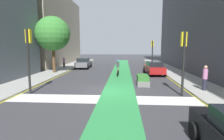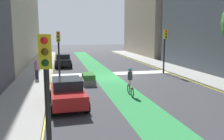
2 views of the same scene
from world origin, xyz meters
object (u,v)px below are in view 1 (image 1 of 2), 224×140
Objects in this scene: traffic_signal_near_right at (184,51)px; traffic_signal_near_left at (29,49)px; cyclist_in_lane at (118,68)px; street_tree_near at (53,34)px; car_grey_left_far at (84,63)px; traffic_signal_far_right at (152,49)px; car_red_right_far at (154,68)px; pedestrian_sidewalk_right_a at (205,78)px; pedestrian_sidewalk_left_a at (64,62)px; median_planter at (143,80)px.

traffic_signal_near_left is at bearing -179.15° from traffic_signal_near_right.
street_tree_near reaches higher than cyclist_in_lane.
traffic_signal_near_left is 9.61m from street_tree_near.
traffic_signal_far_right is at bearing 6.21° from car_grey_left_far.
traffic_signal_far_right reaches higher than car_red_right_far.
traffic_signal_near_left is 9.88m from cyclist_in_lane.
pedestrian_sidewalk_right_a is at bearing 5.28° from traffic_signal_near_left.
car_red_right_far is at bearing -23.23° from pedestrian_sidewalk_left_a.
pedestrian_sidewalk_right_a is (12.43, 1.15, -2.06)m from traffic_signal_near_left.
traffic_signal_near_left is 2.42× the size of cyclist_in_lane.
traffic_signal_near_right is 2.30× the size of cyclist_in_lane.
car_red_right_far is 6.02m from median_planter.
traffic_signal_near_right reaches higher than car_grey_left_far.
pedestrian_sidewalk_left_a reaches higher than median_planter.
median_planter is at bearing -55.52° from car_grey_left_far.
car_grey_left_far is 2.75× the size of pedestrian_sidewalk_left_a.
pedestrian_sidewalk_right_a is at bearing -73.67° from car_red_right_far.
pedestrian_sidewalk_right_a reaches higher than car_red_right_far.
cyclist_in_lane is at bearing 118.66° from median_planter.
pedestrian_sidewalk_left_a is at bearing 138.18° from pedestrian_sidewalk_right_a.
traffic_signal_far_right reaches higher than pedestrian_sidewalk_right_a.
car_grey_left_far is at bearing 149.90° from car_red_right_far.
traffic_signal_near_right is at bearing -36.14° from street_tree_near.
car_red_right_far is 2.37× the size of pedestrian_sidewalk_right_a.
street_tree_near is at bearing 150.61° from pedestrian_sidewalk_right_a.
cyclist_in_lane is at bearing -160.43° from car_red_right_far.
traffic_signal_near_right is at bearing 0.85° from traffic_signal_near_left.
cyclist_in_lane is 1.20× the size of pedestrian_sidewalk_left_a.
cyclist_in_lane is (5.91, 7.62, -2.17)m from traffic_signal_near_left.
traffic_signal_far_right is 2.23× the size of cyclist_in_lane.
car_red_right_far is (10.10, 9.11, -2.34)m from traffic_signal_near_left.
street_tree_near is at bearing -113.87° from car_grey_left_far.
car_grey_left_far is 2.99m from pedestrian_sidewalk_left_a.
street_tree_near reaches higher than car_grey_left_far.
car_grey_left_far reaches higher than median_planter.
pedestrian_sidewalk_right_a is 16.93m from street_tree_near.
pedestrian_sidewalk_right_a is at bearing -44.76° from cyclist_in_lane.
traffic_signal_near_right reaches higher than pedestrian_sidewalk_right_a.
traffic_signal_near_right reaches higher than cyclist_in_lane.
traffic_signal_near_left is at bearing -124.47° from traffic_signal_far_right.
traffic_signal_near_right is 19.51m from pedestrian_sidewalk_left_a.
cyclist_in_lane is (5.45, -7.08, 0.17)m from car_grey_left_far.
traffic_signal_far_right is at bearing 5.57° from pedestrian_sidewalk_left_a.
pedestrian_sidewalk_right_a is 0.27× the size of street_tree_near.
cyclist_in_lane is at bearing -11.75° from street_tree_near.
traffic_signal_far_right is 0.97× the size of car_red_right_far.
traffic_signal_far_right is 12.96m from median_planter.
street_tree_near is at bearing -152.84° from traffic_signal_far_right.
car_red_right_far is 13.74m from pedestrian_sidewalk_left_a.
traffic_signal_near_left is 9.30m from median_planter.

